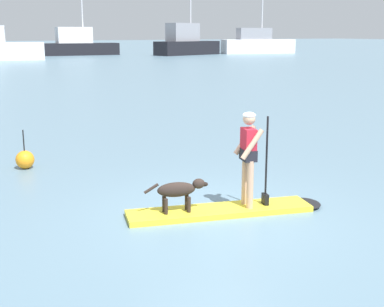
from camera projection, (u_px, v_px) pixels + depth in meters
name	position (u px, v px, depth m)	size (l,w,h in m)	color
ground_plane	(220.00, 213.00, 9.33)	(400.00, 400.00, 0.00)	slate
paddleboard	(232.00, 210.00, 9.38)	(3.65, 1.60, 0.10)	yellow
person_paddler	(249.00, 152.00, 9.21)	(0.66, 0.56, 1.71)	tan
dog	(179.00, 190.00, 9.05)	(1.12, 0.41, 0.57)	#2D231E
moored_boat_far_starboard	(78.00, 45.00, 73.74)	(10.89, 3.81, 9.46)	black
moored_boat_outer	(186.00, 43.00, 74.55)	(10.74, 5.44, 11.04)	black
moored_boat_far_port	(257.00, 44.00, 79.73)	(11.64, 4.89, 10.43)	white
marker_buoy	(25.00, 160.00, 12.36)	(0.44, 0.44, 0.94)	orange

